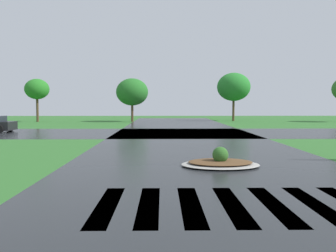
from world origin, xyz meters
name	(u,v)px	position (x,y,z in m)	size (l,w,h in m)	color
asphalt_roadway	(205,165)	(0.00, 10.00, 0.00)	(10.01, 80.00, 0.01)	#232628
asphalt_cross_road	(183,133)	(0.00, 23.64, 0.00)	(90.00, 9.01, 0.01)	#232628
crosswalk_stripes	(232,205)	(0.00, 5.12, 0.00)	(5.85, 3.06, 0.01)	white
median_island	(220,162)	(0.51, 9.82, 0.14)	(2.73, 1.99, 0.68)	#9E9B93
background_treeline	(204,89)	(3.46, 40.29, 3.92)	(39.69, 6.66, 6.01)	#4C3823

